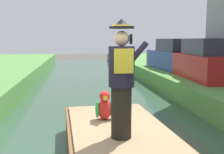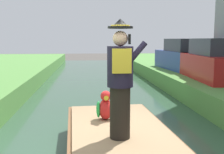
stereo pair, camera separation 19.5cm
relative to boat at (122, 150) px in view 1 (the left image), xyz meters
name	(u,v)px [view 1 (the left image)]	position (x,y,z in m)	size (l,w,h in m)	color
boat	(122,150)	(0.00, 0.00, 0.00)	(2.01, 4.28, 0.61)	brown
person_pirate	(122,80)	(-0.06, -0.24, 1.23)	(0.61, 0.42, 1.85)	black
parrot_plush	(105,107)	(-0.21, 0.79, 0.55)	(0.36, 0.35, 0.57)	red
parked_car_red	(207,62)	(4.24, 5.43, 1.02)	(1.92, 4.09, 1.50)	red
parked_car_blue	(176,56)	(4.24, 8.68, 1.02)	(1.92, 4.09, 1.50)	#2D4293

